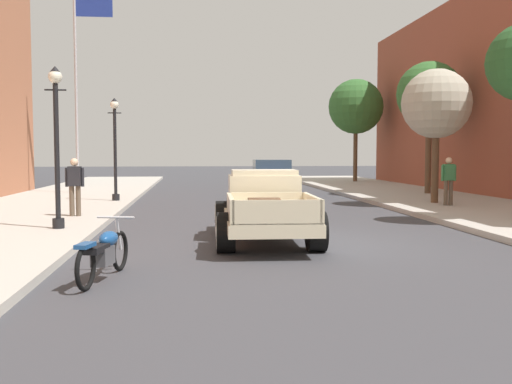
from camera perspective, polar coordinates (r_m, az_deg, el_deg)
name	(u,v)px	position (r m, az deg, el deg)	size (l,w,h in m)	color
ground_plane	(295,243)	(12.92, 3.79, -4.92)	(140.00, 140.00, 0.00)	#3D3D42
hotrod_truck_cream	(264,207)	(13.18, 0.79, -1.43)	(2.29, 4.98, 1.58)	beige
motorcycle_parked	(104,252)	(9.41, -14.49, -5.62)	(0.70, 2.09, 0.93)	black
car_background_blue	(271,180)	(25.79, 1.48, 1.19)	(1.99, 4.36, 1.65)	#284293
pedestrian_sidewalk_left	(75,183)	(17.55, -17.12, 0.80)	(0.53, 0.22, 1.65)	brown
pedestrian_sidewalk_right	(449,178)	(21.19, 18.12, 1.28)	(0.53, 0.22, 1.65)	brown
street_lamp_near	(56,135)	(14.82, -18.73, 5.26)	(0.50, 0.32, 3.85)	black
street_lamp_far	(115,141)	(22.84, -13.47, 4.80)	(0.50, 0.32, 3.85)	black
flagpole	(81,67)	(28.04, -16.57, 11.50)	(1.74, 0.16, 9.16)	#B2B2B7
street_tree_second	(436,104)	(22.29, 17.04, 8.10)	(2.49, 2.49, 4.80)	brown
street_tree_third	(429,95)	(27.34, 16.42, 9.00)	(2.87, 2.87, 5.80)	brown
street_tree_farthest	(356,107)	(37.48, 9.63, 8.12)	(3.39, 3.39, 6.35)	brown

